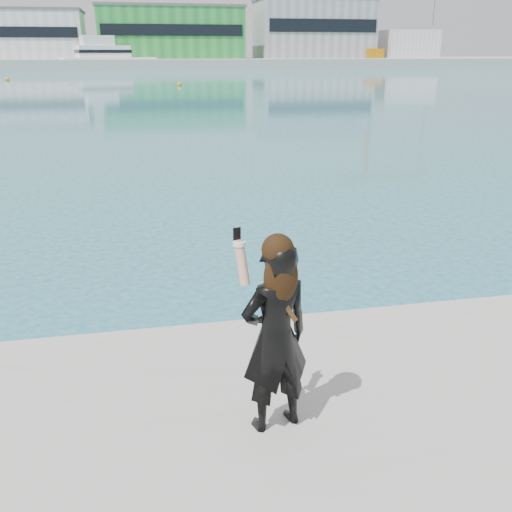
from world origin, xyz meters
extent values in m
plane|color=#1B577E|center=(0.00, 0.00, 0.00)|extent=(500.00, 500.00, 0.00)
cube|color=#9E9E99|center=(0.00, 130.00, 1.00)|extent=(320.00, 40.00, 2.00)
cube|color=silver|center=(-22.00, 128.00, 6.50)|extent=(24.00, 15.00, 9.00)
cube|color=black|center=(-22.00, 120.40, 6.95)|extent=(22.80, 0.20, 1.98)
cube|color=#59595B|center=(-22.00, 128.00, 11.25)|extent=(24.48, 15.30, 0.50)
cube|color=#218734|center=(8.00, 128.00, 7.00)|extent=(30.00, 16.00, 10.00)
cube|color=black|center=(8.00, 119.90, 7.50)|extent=(28.50, 0.20, 2.20)
cube|color=#59595B|center=(8.00, 128.00, 12.25)|extent=(30.60, 16.32, 0.50)
cube|color=gray|center=(40.00, 128.00, 8.00)|extent=(25.00, 15.00, 12.00)
cube|color=black|center=(40.00, 120.40, 8.60)|extent=(23.75, 0.20, 2.64)
cube|color=silver|center=(62.00, 126.00, 5.00)|extent=(12.00, 10.00, 6.00)
cube|color=orange|center=(52.00, 122.00, 3.00)|extent=(4.00, 4.00, 2.00)
cylinder|color=silver|center=(22.00, 121.00, 6.00)|extent=(0.16, 0.16, 8.00)
cube|color=red|center=(22.60, 121.00, 9.40)|extent=(1.20, 0.04, 0.80)
cube|color=white|center=(-4.88, 115.29, 1.18)|extent=(18.34, 9.85, 2.36)
cube|color=white|center=(-5.82, 115.01, 3.44)|extent=(10.59, 6.81, 2.16)
cube|color=white|center=(-6.75, 114.72, 5.40)|extent=(6.61, 4.91, 1.77)
cube|color=black|center=(-5.82, 115.01, 3.44)|extent=(10.81, 6.96, 0.59)
cylinder|color=silver|center=(-6.75, 114.72, 7.27)|extent=(0.16, 0.16, 1.96)
sphere|color=#E79F0C|center=(4.20, 59.50, 0.00)|extent=(0.50, 0.50, 0.50)
sphere|color=#E79F0C|center=(-16.07, 75.03, 0.00)|extent=(0.50, 0.50, 0.50)
imported|color=black|center=(0.19, -0.85, 1.55)|extent=(0.62, 0.48, 1.50)
sphere|color=black|center=(0.20, -0.87, 2.25)|extent=(0.23, 0.23, 0.23)
ellipsoid|color=black|center=(0.21, -0.92, 2.06)|extent=(0.25, 0.13, 0.40)
cylinder|color=tan|center=(-0.04, -0.81, 2.15)|extent=(0.11, 0.19, 0.32)
cylinder|color=white|center=(-0.05, -0.77, 2.28)|extent=(0.09, 0.09, 0.03)
cube|color=black|center=(-0.06, -0.73, 2.33)|extent=(0.06, 0.03, 0.11)
cube|color=#4C2D14|center=(0.24, -0.93, 1.85)|extent=(0.21, 0.07, 0.31)
camera|label=1|loc=(-0.71, -4.49, 3.54)|focal=40.00mm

